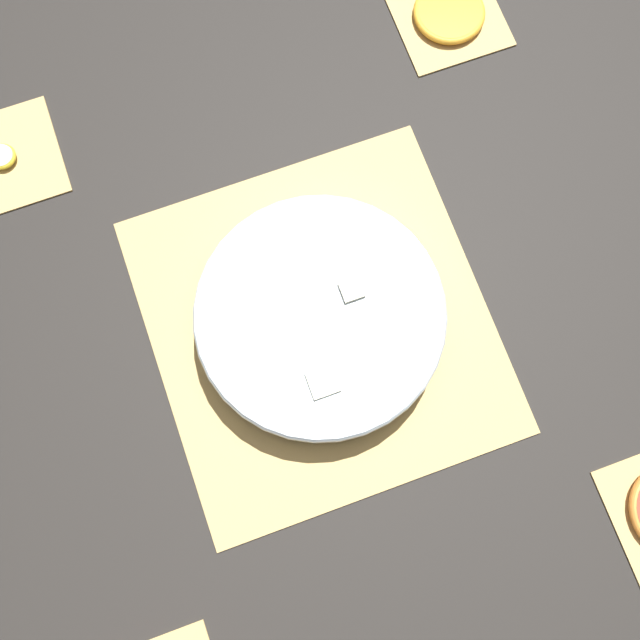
% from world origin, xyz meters
% --- Properties ---
extents(ground_plane, '(6.00, 6.00, 0.00)m').
position_xyz_m(ground_plane, '(0.00, 0.00, 0.00)').
color(ground_plane, black).
extents(bamboo_mat_center, '(0.41, 0.39, 0.01)m').
position_xyz_m(bamboo_mat_center, '(-0.00, 0.00, 0.00)').
color(bamboo_mat_center, tan).
rests_on(bamboo_mat_center, ground_plane).
extents(coaster_mat_near_left, '(0.14, 0.14, 0.01)m').
position_xyz_m(coaster_mat_near_left, '(-0.33, -0.30, 0.00)').
color(coaster_mat_near_left, tan).
rests_on(coaster_mat_near_left, ground_plane).
extents(coaster_mat_far_left, '(0.14, 0.14, 0.01)m').
position_xyz_m(coaster_mat_far_left, '(-0.33, 0.30, 0.00)').
color(coaster_mat_far_left, tan).
rests_on(coaster_mat_far_left, ground_plane).
extents(fruit_salad_bowl, '(0.28, 0.28, 0.06)m').
position_xyz_m(fruit_salad_bowl, '(0.00, -0.00, 0.04)').
color(fruit_salad_bowl, silver).
rests_on(fruit_salad_bowl, bamboo_mat_center).
extents(orange_slice_whole, '(0.09, 0.09, 0.01)m').
position_xyz_m(orange_slice_whole, '(-0.33, 0.30, 0.01)').
color(orange_slice_whole, orange).
rests_on(orange_slice_whole, coaster_mat_far_left).
extents(banana_coin_single, '(0.03, 0.03, 0.01)m').
position_xyz_m(banana_coin_single, '(-0.33, -0.30, 0.01)').
color(banana_coin_single, beige).
rests_on(banana_coin_single, coaster_mat_near_left).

